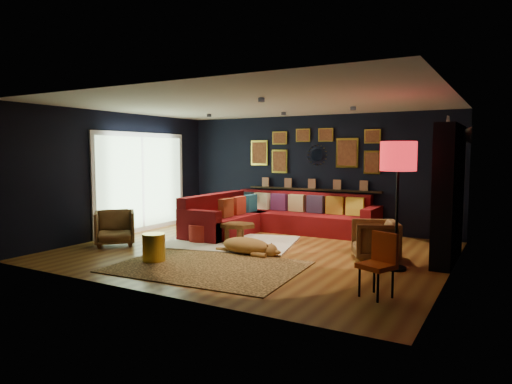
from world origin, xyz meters
The scene contains 20 objects.
floor centered at (0.00, 0.00, 0.00)m, with size 6.50×6.50×0.00m, color brown.
room_walls centered at (0.00, 0.00, 1.59)m, with size 6.50×6.50×6.50m.
sectional centered at (-0.61, 1.81, 0.32)m, with size 3.41×2.69×0.86m.
ledge centered at (0.00, 2.68, 0.92)m, with size 3.20×0.12×0.04m, color black.
gallery_wall centered at (-0.01, 2.72, 1.81)m, with size 3.15×0.04×1.02m.
sunburst_mirror centered at (0.10, 2.72, 1.70)m, with size 0.47×0.16×0.47m.
fireplace centered at (3.09, 0.90, 1.02)m, with size 0.31×1.60×2.20m.
deer_head centered at (3.14, 1.40, 2.05)m, with size 0.50×0.28×0.45m.
sliding_door centered at (-3.22, 0.60, 1.10)m, with size 0.06×2.80×2.20m.
ceiling_spots centered at (0.00, 0.80, 2.56)m, with size 3.30×2.50×0.06m.
shag_rug centered at (-0.78, 0.40, 0.02)m, with size 2.48×1.80×0.03m, color silver.
leopard_rug centered at (-0.04, -1.34, 0.01)m, with size 2.81×2.00×0.02m, color tan.
coffee_table centered at (-0.60, 0.39, 0.33)m, with size 0.88×0.77×0.37m.
pouf centered at (-1.30, 0.20, 0.20)m, with size 0.49×0.49×0.32m, color #A1201A.
armchair_left centered at (-2.55, -0.85, 0.36)m, with size 0.71×0.66×0.73m, color #B27B41.
armchair_right centered at (2.06, 0.42, 0.36)m, with size 0.70×0.65×0.72m, color #B27B41.
gold_stool centered at (-1.01, -1.47, 0.23)m, with size 0.37×0.37×0.46m, color gold.
orange_chair centered at (2.62, -1.46, 0.46)m, with size 0.49×0.49×0.79m.
floor_lamp centered at (2.50, -0.05, 1.64)m, with size 0.53×0.53×1.93m.
dog centered at (0.01, -0.29, 0.21)m, with size 1.23×0.61×0.39m, color #AE783F, non-canonical shape.
Camera 1 is at (4.00, -6.96, 1.77)m, focal length 32.00 mm.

